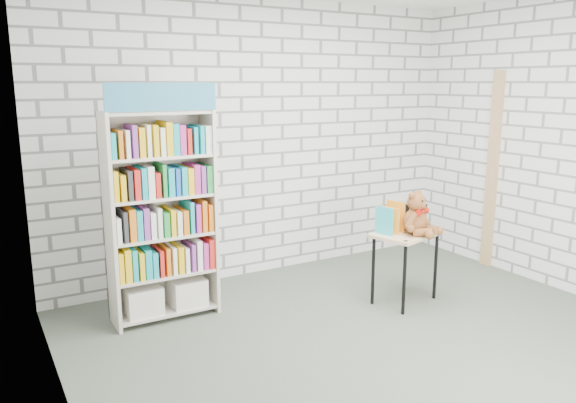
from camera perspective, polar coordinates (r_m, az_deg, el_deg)
ground at (r=4.53m, az=9.67°, el=-14.05°), size 4.50×4.50×0.00m
room_shell at (r=4.08m, az=10.56°, el=9.10°), size 4.52×4.02×2.81m
bookshelf at (r=4.78m, az=-12.76°, el=-1.29°), size 0.88×0.34×1.97m
display_table at (r=5.18m, az=11.89°, el=-4.05°), size 0.70×0.57×0.66m
table_books at (r=5.18m, az=11.08°, el=-1.52°), size 0.46×0.29×0.25m
teddy_bear at (r=5.08m, az=13.04°, el=-1.55°), size 0.36×0.35×0.39m
door_trim at (r=6.40m, az=20.05°, el=2.96°), size 0.05×0.12×2.10m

